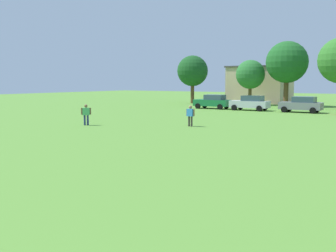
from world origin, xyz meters
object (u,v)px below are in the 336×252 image
(parked_car_green_0, at_px, (213,102))
(parked_car_gray_2, at_px, (302,104))
(parked_car_silver_1, at_px, (250,103))
(tree_center_left, at_px, (287,62))
(bystander_near_trees, at_px, (86,113))
(tree_far_left, at_px, (193,71))
(tree_left, at_px, (250,75))
(bystander_midfield, at_px, (190,114))

(parked_car_green_0, bearing_deg, parked_car_gray_2, 179.02)
(parked_car_gray_2, bearing_deg, parked_car_green_0, -0.98)
(parked_car_green_0, relative_size, parked_car_silver_1, 1.00)
(tree_center_left, bearing_deg, parked_car_gray_2, -65.09)
(bystander_near_trees, relative_size, tree_far_left, 0.22)
(tree_center_left, bearing_deg, tree_left, -179.45)
(tree_center_left, bearing_deg, tree_far_left, -177.14)
(bystander_near_trees, height_order, tree_left, tree_left)
(bystander_near_trees, xyz_separation_m, tree_center_left, (6.04, 30.79, 4.77))
(bystander_midfield, distance_m, tree_left, 28.03)
(parked_car_green_0, bearing_deg, parked_car_silver_1, 177.18)
(parked_car_silver_1, height_order, tree_center_left, tree_center_left)
(parked_car_gray_2, bearing_deg, tree_far_left, -26.35)
(bystander_near_trees, distance_m, parked_car_green_0, 21.31)
(parked_car_silver_1, relative_size, tree_left, 0.70)
(bystander_midfield, xyz_separation_m, tree_center_left, (-0.96, 27.25, 4.79))
(tree_far_left, bearing_deg, parked_car_gray_2, -26.35)
(parked_car_green_0, bearing_deg, tree_far_left, -48.84)
(tree_left, distance_m, tree_center_left, 5.18)
(bystander_near_trees, xyz_separation_m, parked_car_green_0, (0.09, 21.31, -0.08))
(bystander_midfield, height_order, parked_car_gray_2, parked_car_gray_2)
(tree_left, xyz_separation_m, tree_center_left, (4.95, 0.05, 1.54))
(tree_far_left, distance_m, tree_left, 8.74)
(parked_car_gray_2, distance_m, tree_left, 13.87)
(parked_car_silver_1, xyz_separation_m, tree_left, (-3.79, 9.67, 3.31))
(tree_far_left, distance_m, tree_center_left, 13.70)
(parked_car_gray_2, height_order, tree_center_left, tree_center_left)
(parked_car_silver_1, relative_size, parked_car_gray_2, 1.00)
(bystander_midfield, relative_size, parked_car_green_0, 0.36)
(bystander_near_trees, relative_size, bystander_midfield, 1.02)
(parked_car_silver_1, distance_m, tree_center_left, 10.92)
(parked_car_green_0, relative_size, parked_car_gray_2, 1.00)
(parked_car_green_0, bearing_deg, tree_left, -96.08)
(tree_far_left, bearing_deg, parked_car_silver_1, -35.88)
(tree_left, bearing_deg, tree_center_left, 0.55)
(bystander_midfield, height_order, tree_center_left, tree_center_left)
(parked_car_green_0, bearing_deg, bystander_near_trees, 89.77)
(parked_car_silver_1, bearing_deg, bystander_near_trees, 76.94)
(parked_car_gray_2, bearing_deg, bystander_midfield, 78.67)
(parked_car_green_0, xyz_separation_m, tree_center_left, (5.95, 9.48, 4.85))
(bystander_near_trees, height_order, tree_center_left, tree_center_left)
(bystander_near_trees, xyz_separation_m, tree_left, (1.09, 30.74, 3.23))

